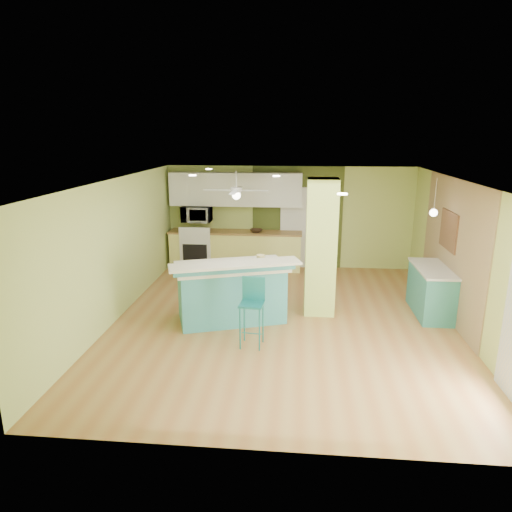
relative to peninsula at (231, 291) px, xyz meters
The scene contains 22 objects.
floor 1.08m from the peninsula, ahead, with size 6.00×7.00×0.01m, color #A56B3A.
ceiling 2.17m from the peninsula, ahead, with size 6.00×7.00×0.01m, color white.
wall_back 3.72m from the peninsula, 75.23° to the left, with size 6.00×0.01×2.50m, color #BACC6D.
wall_front 3.67m from the peninsula, 75.03° to the right, with size 6.00×0.01×2.50m, color #BACC6D.
wall_left 2.19m from the peninsula, behind, with size 0.01×7.00×2.50m, color #BACC6D.
wall_right 4.00m from the peninsula, ahead, with size 0.01×7.00×2.50m, color #BACC6D.
wood_panel 4.03m from the peninsula, ahead, with size 0.02×3.40×2.50m, color #8B6F4F.
olive_accent 3.76m from the peninsula, 72.16° to the left, with size 2.20×0.02×2.50m, color #445020.
interior_door 3.69m from the peninsula, 72.02° to the left, with size 0.82×0.05×2.00m, color white.
column 1.81m from the peninsula, 18.35° to the left, with size 0.55×0.55×2.50m, color #C2E067.
kitchen_run 3.25m from the peninsula, 96.54° to the left, with size 3.25×0.63×0.94m.
stove 3.48m from the peninsula, 112.32° to the left, with size 0.76×0.66×1.08m.
upper_cabinets 3.65m from the peninsula, 96.30° to the left, with size 3.20×0.34×0.80m, color white.
microwave 3.58m from the peninsula, 112.26° to the left, with size 0.70×0.48×0.39m, color white.
ceiling_fan 2.55m from the peninsula, 94.79° to the left, with size 1.41×1.41×0.61m.
pendant_lamp 3.90m from the peninsula, 12.20° to the left, with size 0.14×0.14×0.69m.
wall_decor 4.11m from the peninsula, 11.95° to the left, with size 0.03×0.90×0.70m, color brown.
peninsula is the anchor object (origin of this frame).
bar_stool 1.08m from the peninsula, 63.32° to the right, with size 0.40×0.40×1.10m.
side_counter 3.68m from the peninsula, ahead, with size 0.59×1.39×0.89m.
fruit_bowl 3.20m from the peninsula, 87.29° to the left, with size 0.30×0.30×0.07m, color #322014.
canister 0.77m from the peninsula, 12.88° to the left, with size 0.15×0.15×0.17m, color gold.
Camera 1 is at (0.23, -7.63, 3.27)m, focal length 32.00 mm.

